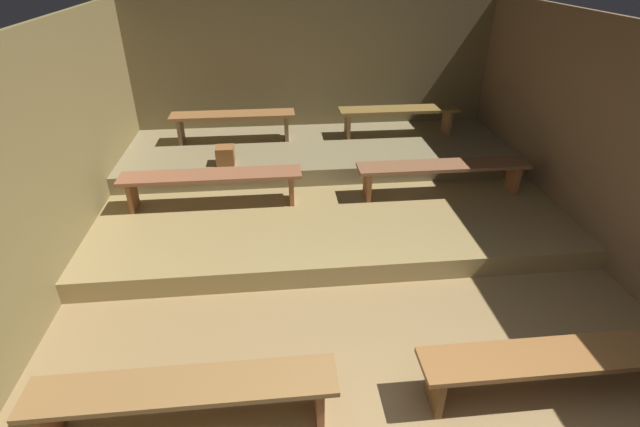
{
  "coord_description": "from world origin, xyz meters",
  "views": [
    {
      "loc": [
        -0.63,
        -1.73,
        2.86
      ],
      "look_at": [
        -0.19,
        2.55,
        0.42
      ],
      "focal_mm": 26.43,
      "sensor_mm": 36.0,
      "label": 1
    }
  ],
  "objects_px": {
    "bench_lower_left": "(212,179)",
    "bench_lower_right": "(443,169)",
    "bench_floor_right": "(560,361)",
    "bench_floor_left": "(184,392)",
    "wooden_crate_middle": "(225,155)",
    "bench_middle_right": "(398,113)",
    "bench_middle_left": "(233,119)"
  },
  "relations": [
    {
      "from": "bench_lower_right",
      "to": "bench_middle_right",
      "type": "relative_size",
      "value": 1.19
    },
    {
      "from": "bench_floor_right",
      "to": "wooden_crate_middle",
      "type": "relative_size",
      "value": 8.92
    },
    {
      "from": "bench_lower_right",
      "to": "bench_middle_right",
      "type": "xyz_separation_m",
      "value": [
        -0.18,
        1.52,
        0.22
      ]
    },
    {
      "from": "bench_lower_left",
      "to": "bench_lower_right",
      "type": "bearing_deg",
      "value": 0.0
    },
    {
      "from": "bench_floor_right",
      "to": "bench_lower_right",
      "type": "xyz_separation_m",
      "value": [
        0.07,
        2.79,
        0.22
      ]
    },
    {
      "from": "bench_middle_left",
      "to": "bench_lower_right",
      "type": "bearing_deg",
      "value": -30.84
    },
    {
      "from": "bench_floor_right",
      "to": "bench_middle_left",
      "type": "xyz_separation_m",
      "value": [
        -2.48,
        4.31,
        0.44
      ]
    },
    {
      "from": "bench_floor_left",
      "to": "bench_lower_left",
      "type": "xyz_separation_m",
      "value": [
        -0.07,
        2.79,
        0.22
      ]
    },
    {
      "from": "bench_lower_left",
      "to": "wooden_crate_middle",
      "type": "xyz_separation_m",
      "value": [
        0.11,
        0.7,
        0.01
      ]
    },
    {
      "from": "bench_middle_right",
      "to": "wooden_crate_middle",
      "type": "relative_size",
      "value": 7.64
    },
    {
      "from": "bench_floor_left",
      "to": "bench_lower_right",
      "type": "height_order",
      "value": "bench_lower_right"
    },
    {
      "from": "bench_middle_left",
      "to": "wooden_crate_middle",
      "type": "xyz_separation_m",
      "value": [
        -0.07,
        -0.82,
        -0.21
      ]
    },
    {
      "from": "bench_lower_right",
      "to": "bench_middle_left",
      "type": "height_order",
      "value": "bench_middle_left"
    },
    {
      "from": "bench_floor_left",
      "to": "bench_lower_right",
      "type": "bearing_deg",
      "value": 46.41
    },
    {
      "from": "bench_floor_left",
      "to": "bench_middle_right",
      "type": "xyz_separation_m",
      "value": [
        2.48,
        4.31,
        0.44
      ]
    },
    {
      "from": "bench_middle_left",
      "to": "bench_floor_right",
      "type": "bearing_deg",
      "value": -60.09
    },
    {
      "from": "bench_middle_left",
      "to": "wooden_crate_middle",
      "type": "relative_size",
      "value": 7.64
    },
    {
      "from": "bench_floor_left",
      "to": "bench_floor_right",
      "type": "xyz_separation_m",
      "value": [
        2.59,
        0.0,
        0.0
      ]
    },
    {
      "from": "wooden_crate_middle",
      "to": "bench_floor_right",
      "type": "bearing_deg",
      "value": -53.83
    },
    {
      "from": "bench_lower_left",
      "to": "bench_middle_right",
      "type": "distance_m",
      "value": 2.97
    },
    {
      "from": "bench_lower_left",
      "to": "bench_lower_right",
      "type": "xyz_separation_m",
      "value": [
        2.72,
        0.0,
        0.0
      ]
    },
    {
      "from": "bench_middle_left",
      "to": "bench_middle_right",
      "type": "xyz_separation_m",
      "value": [
        2.37,
        0.0,
        0.0
      ]
    },
    {
      "from": "bench_floor_left",
      "to": "bench_lower_left",
      "type": "relative_size",
      "value": 0.98
    },
    {
      "from": "bench_middle_right",
      "to": "bench_floor_left",
      "type": "bearing_deg",
      "value": -119.91
    },
    {
      "from": "bench_middle_left",
      "to": "bench_lower_left",
      "type": "bearing_deg",
      "value": -96.64
    },
    {
      "from": "bench_lower_right",
      "to": "bench_floor_left",
      "type": "bearing_deg",
      "value": -133.59
    },
    {
      "from": "bench_floor_left",
      "to": "bench_middle_left",
      "type": "bearing_deg",
      "value": 88.52
    },
    {
      "from": "bench_floor_left",
      "to": "bench_lower_right",
      "type": "distance_m",
      "value": 3.86
    },
    {
      "from": "bench_lower_left",
      "to": "bench_middle_left",
      "type": "relative_size",
      "value": 1.19
    },
    {
      "from": "bench_floor_left",
      "to": "bench_floor_right",
      "type": "height_order",
      "value": "same"
    },
    {
      "from": "bench_floor_right",
      "to": "wooden_crate_middle",
      "type": "distance_m",
      "value": 4.32
    },
    {
      "from": "bench_lower_right",
      "to": "bench_middle_left",
      "type": "xyz_separation_m",
      "value": [
        -2.54,
        1.52,
        0.22
      ]
    }
  ]
}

